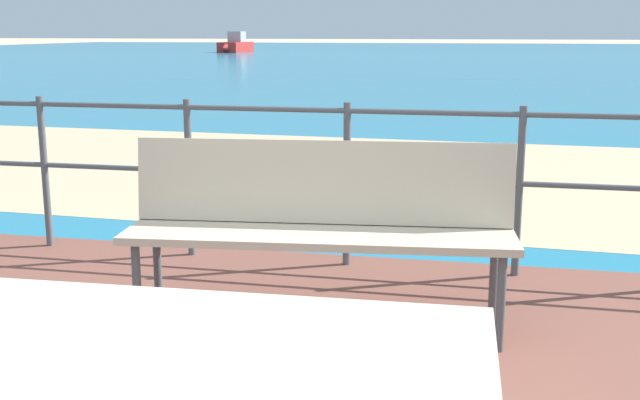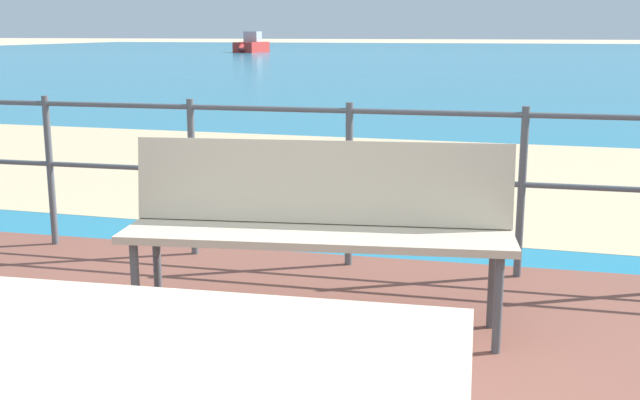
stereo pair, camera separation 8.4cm
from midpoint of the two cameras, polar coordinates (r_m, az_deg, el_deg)
name	(u,v)px [view 2 (the right image)]	position (r m, az deg, el deg)	size (l,w,h in m)	color
sea_water	(493,58)	(42.05, 12.59, 10.07)	(90.00, 90.00, 0.01)	teal
beach_strip	(414,175)	(7.94, 7.20, 1.83)	(54.00, 4.99, 0.01)	tan
park_bench	(318,215)	(3.62, 0.53, -1.07)	(1.82, 0.60, 0.87)	#BCAD93
railing_fence	(349,166)	(4.57, 2.66, 2.52)	(5.94, 0.04, 0.97)	#4C5156
boat_near	(251,45)	(51.46, -5.00, 11.16)	(1.57, 3.53, 1.31)	red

